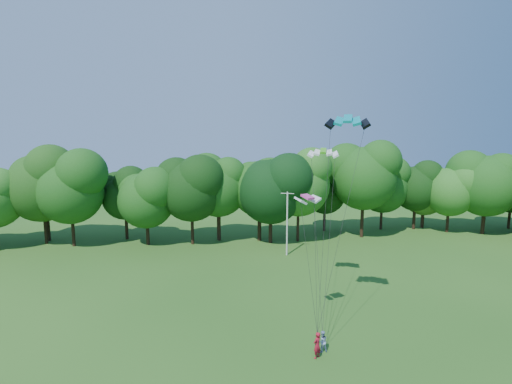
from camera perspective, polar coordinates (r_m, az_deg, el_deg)
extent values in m
cylinder|color=beige|center=(48.85, 4.46, -4.55)|extent=(0.20, 0.20, 7.89)
cube|color=beige|center=(48.12, 4.52, -0.20)|extent=(1.53, 0.56, 0.08)
imported|color=maroon|center=(29.06, 8.71, -20.81)|extent=(0.80, 0.76, 1.84)
imported|color=#A2B6E1|center=(29.87, 9.43, -20.30)|extent=(0.79, 0.64, 1.52)
cube|color=#058C98|center=(29.85, 12.99, 10.16)|extent=(3.30, 2.40, 0.67)
cube|color=green|center=(35.89, 9.59, 5.83)|extent=(2.87, 2.01, 0.50)
cube|color=#CC388F|center=(29.20, 7.39, -0.69)|extent=(2.11, 1.61, 0.31)
cylinder|color=#372116|center=(60.92, -27.90, -4.31)|extent=(0.50, 0.50, 4.92)
ellipsoid|color=#1B4212|center=(59.89, -28.35, 1.75)|extent=(9.84, 9.84, 10.74)
cylinder|color=#322513|center=(54.41, 2.09, -4.77)|extent=(0.45, 0.45, 4.88)
ellipsoid|color=black|center=(53.26, 2.13, 1.97)|extent=(9.75, 9.75, 10.64)
cylinder|color=black|center=(68.07, 22.71, -3.18)|extent=(0.40, 0.40, 3.72)
ellipsoid|color=#2D5419|center=(67.28, 22.96, 0.91)|extent=(7.44, 7.44, 8.12)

